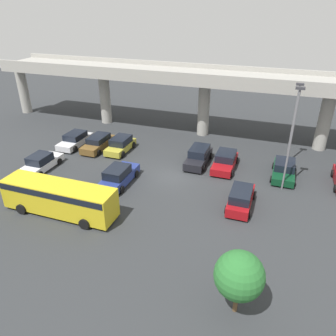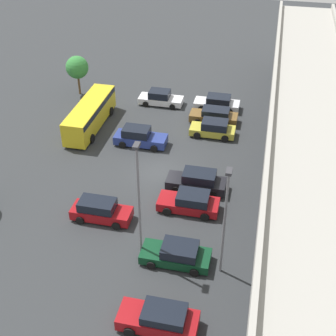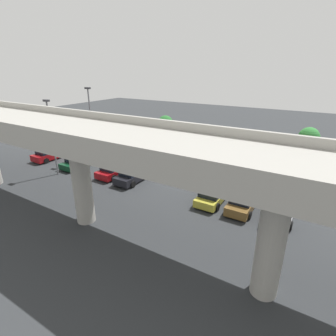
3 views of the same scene
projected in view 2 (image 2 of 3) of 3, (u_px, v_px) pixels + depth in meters
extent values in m
plane|color=#2D3033|center=(159.00, 172.00, 40.40)|extent=(114.95, 114.95, 0.00)
cube|color=#9E9B93|center=(312.00, 115.00, 34.33)|extent=(53.64, 6.23, 0.90)
cube|color=#9E9B93|center=(272.00, 102.00, 34.45)|extent=(53.64, 0.30, 0.55)
cylinder|color=#9E9B93|center=(301.00, 41.00, 57.94)|extent=(1.38, 1.38, 6.51)
cylinder|color=#9E9B93|center=(302.00, 86.00, 47.19)|extent=(1.38, 1.38, 6.51)
cylinder|color=#9E9B93|center=(304.00, 157.00, 36.45)|extent=(1.38, 1.38, 6.51)
cylinder|color=#9E9B93|center=(307.00, 288.00, 25.70)|extent=(1.38, 1.38, 6.51)
cube|color=silver|center=(217.00, 104.00, 49.81)|extent=(1.90, 4.78, 0.65)
cube|color=black|center=(219.00, 99.00, 49.41)|extent=(1.74, 2.46, 0.66)
cylinder|color=black|center=(201.00, 109.00, 49.40)|extent=(0.22, 0.69, 0.69)
cylinder|color=black|center=(204.00, 101.00, 50.95)|extent=(0.22, 0.69, 0.69)
cylinder|color=black|center=(229.00, 112.00, 48.87)|extent=(0.22, 0.69, 0.69)
cylinder|color=black|center=(231.00, 103.00, 50.42)|extent=(0.22, 0.69, 0.69)
cube|color=brown|center=(214.00, 117.00, 47.43)|extent=(1.82, 4.80, 0.73)
cube|color=black|center=(216.00, 112.00, 47.01)|extent=(1.67, 2.70, 0.61)
cylinder|color=black|center=(197.00, 122.00, 47.07)|extent=(0.22, 0.64, 0.64)
cylinder|color=black|center=(200.00, 113.00, 48.57)|extent=(0.22, 0.64, 0.64)
cylinder|color=black|center=(227.00, 125.00, 46.54)|extent=(0.22, 0.64, 0.64)
cylinder|color=black|center=(229.00, 116.00, 48.03)|extent=(0.22, 0.64, 0.64)
cube|color=gold|center=(212.00, 131.00, 45.27)|extent=(1.86, 4.33, 0.65)
cube|color=black|center=(215.00, 125.00, 44.83)|extent=(1.71, 2.46, 0.74)
cylinder|color=black|center=(197.00, 136.00, 44.84)|extent=(0.22, 0.69, 0.69)
cylinder|color=black|center=(200.00, 126.00, 46.37)|extent=(0.22, 0.69, 0.69)
cylinder|color=black|center=(225.00, 139.00, 44.36)|extent=(0.22, 0.69, 0.69)
cylinder|color=black|center=(227.00, 129.00, 45.88)|extent=(0.22, 0.69, 0.69)
cube|color=navy|center=(141.00, 139.00, 43.84)|extent=(1.86, 4.89, 0.79)
cube|color=black|center=(136.00, 132.00, 43.47)|extent=(1.71, 2.46, 0.76)
cylinder|color=black|center=(159.00, 138.00, 44.47)|extent=(0.22, 0.67, 0.67)
cylinder|color=black|center=(154.00, 149.00, 42.95)|extent=(0.22, 0.67, 0.67)
cylinder|color=black|center=(128.00, 135.00, 45.02)|extent=(0.22, 0.67, 0.67)
cylinder|color=black|center=(122.00, 145.00, 43.49)|extent=(0.22, 0.67, 0.67)
cube|color=black|center=(196.00, 183.00, 38.14)|extent=(1.85, 4.83, 0.76)
cube|color=black|center=(199.00, 176.00, 37.67)|extent=(1.70, 2.63, 0.76)
cylinder|color=black|center=(176.00, 190.00, 37.79)|extent=(0.22, 0.68, 0.68)
cylinder|color=black|center=(180.00, 177.00, 39.30)|extent=(0.22, 0.68, 0.68)
cylinder|color=black|center=(212.00, 195.00, 37.25)|extent=(0.22, 0.68, 0.68)
cylinder|color=black|center=(216.00, 181.00, 38.76)|extent=(0.22, 0.68, 0.68)
cube|color=maroon|center=(188.00, 204.00, 36.00)|extent=(1.93, 4.69, 0.69)
cube|color=black|center=(193.00, 198.00, 35.54)|extent=(1.77, 2.44, 0.71)
cylinder|color=black|center=(167.00, 212.00, 35.59)|extent=(0.22, 0.68, 0.68)
cylinder|color=black|center=(173.00, 196.00, 37.16)|extent=(0.22, 0.68, 0.68)
cylinder|color=black|center=(205.00, 217.00, 35.06)|extent=(0.22, 0.68, 0.68)
cylinder|color=black|center=(209.00, 201.00, 36.64)|extent=(0.22, 0.68, 0.68)
cube|color=maroon|center=(102.00, 213.00, 35.10)|extent=(1.72, 4.53, 0.77)
cube|color=black|center=(97.00, 205.00, 34.73)|extent=(1.59, 2.69, 0.72)
cylinder|color=black|center=(123.00, 211.00, 35.69)|extent=(0.22, 0.64, 0.64)
cylinder|color=black|center=(116.00, 226.00, 34.28)|extent=(0.22, 0.64, 0.64)
cylinder|color=black|center=(89.00, 206.00, 36.20)|extent=(0.22, 0.64, 0.64)
cylinder|color=black|center=(80.00, 220.00, 34.78)|extent=(0.22, 0.64, 0.64)
cube|color=#0C381E|center=(176.00, 256.00, 31.53)|extent=(1.96, 4.70, 0.64)
cube|color=black|center=(180.00, 250.00, 31.10)|extent=(1.80, 2.40, 0.69)
cylinder|color=black|center=(151.00, 265.00, 31.10)|extent=(0.22, 0.61, 0.61)
cylinder|color=black|center=(158.00, 245.00, 32.70)|extent=(0.22, 0.61, 0.61)
cylinder|color=black|center=(194.00, 272.00, 30.58)|extent=(0.22, 0.61, 0.61)
cylinder|color=black|center=(199.00, 251.00, 32.18)|extent=(0.22, 0.61, 0.61)
cube|color=maroon|center=(158.00, 320.00, 27.18)|extent=(1.89, 4.70, 0.78)
cube|color=black|center=(164.00, 314.00, 26.72)|extent=(1.74, 2.53, 0.60)
cylinder|color=black|center=(129.00, 332.00, 26.81)|extent=(0.22, 0.68, 0.68)
cylinder|color=black|center=(138.00, 305.00, 28.35)|extent=(0.22, 0.68, 0.68)
cylinder|color=black|center=(186.00, 314.00, 27.83)|extent=(0.22, 0.68, 0.68)
cube|color=silver|center=(161.00, 100.00, 50.73)|extent=(1.84, 4.75, 0.65)
cube|color=black|center=(159.00, 94.00, 50.36)|extent=(1.69, 2.19, 0.76)
cylinder|color=black|center=(176.00, 99.00, 51.33)|extent=(0.22, 0.61, 0.61)
cylinder|color=black|center=(172.00, 107.00, 49.82)|extent=(0.22, 0.61, 0.61)
cylinder|color=black|center=(150.00, 97.00, 51.86)|extent=(0.22, 0.61, 0.61)
cylinder|color=black|center=(146.00, 104.00, 50.35)|extent=(0.22, 0.61, 0.61)
cube|color=gold|center=(90.00, 114.00, 46.17)|extent=(9.16, 2.23, 2.31)
cube|color=black|center=(89.00, 107.00, 45.70)|extent=(8.98, 2.28, 0.51)
cylinder|color=black|center=(92.00, 139.00, 44.24)|extent=(0.85, 0.29, 0.85)
cylinder|color=black|center=(69.00, 136.00, 44.65)|extent=(0.85, 0.29, 0.85)
cylinder|color=black|center=(111.00, 111.00, 48.79)|extent=(0.85, 0.29, 0.85)
cylinder|color=black|center=(90.00, 109.00, 49.20)|extent=(0.85, 0.29, 0.85)
cylinder|color=slate|center=(224.00, 225.00, 28.86)|extent=(0.16, 0.16, 7.97)
cube|color=#333338|center=(229.00, 171.00, 26.53)|extent=(0.70, 0.35, 0.20)
cylinder|color=slate|center=(139.00, 206.00, 29.71)|extent=(0.16, 0.16, 8.86)
cube|color=#333338|center=(136.00, 146.00, 27.13)|extent=(0.70, 0.35, 0.20)
cylinder|color=brown|center=(79.00, 85.00, 52.54)|extent=(0.24, 0.24, 2.12)
sphere|color=#337F38|center=(77.00, 67.00, 51.33)|extent=(2.49, 2.49, 2.49)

